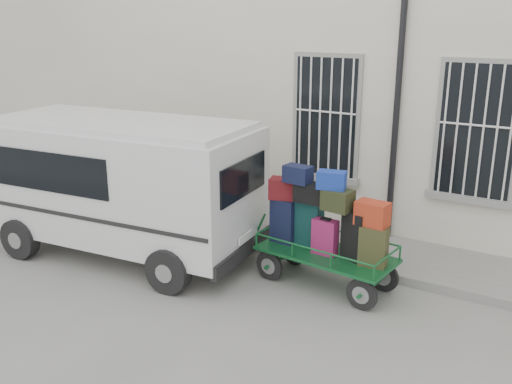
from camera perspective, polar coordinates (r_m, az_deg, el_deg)
The scene contains 5 objects.
ground at distance 8.85m, azimuth 0.96°, elevation -10.19°, with size 80.00×80.00×0.00m, color slate.
building at distance 12.97m, azimuth 13.40°, elevation 12.02°, with size 24.00×5.15×6.00m.
sidewalk at distance 10.61m, azimuth 6.87°, elevation -5.04°, with size 24.00×1.70×0.15m, color slate.
luggage_cart at distance 8.84m, azimuth 6.83°, elevation -3.51°, with size 2.54×1.20×1.89m.
van at distance 10.11m, azimuth -13.25°, elevation 1.28°, with size 4.94×2.51×2.40m.
Camera 1 is at (3.87, -6.84, 4.07)m, focal length 40.00 mm.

